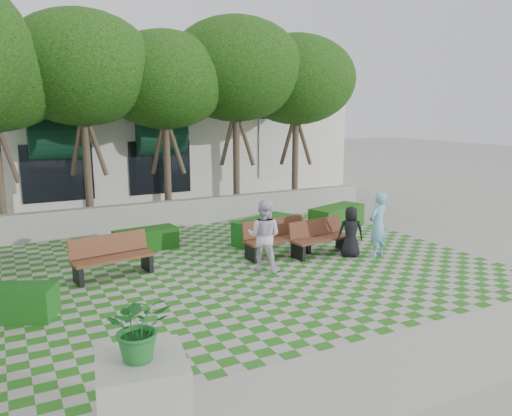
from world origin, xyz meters
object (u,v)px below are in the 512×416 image
planter_front (142,381)px  person_dark (351,232)px  person_white (264,236)px  bench_east (320,238)px  hedge_midright (264,230)px  hedge_midleft (146,240)px  bench_mid (277,238)px  hedge_west (5,303)px  person_blue (378,225)px  hedge_east (337,217)px  bench_west (112,257)px

planter_front → person_dark: planter_front is taller
person_dark → person_white: bearing=26.6°
bench_east → person_dark: (0.61, -0.59, 0.23)m
hedge_midright → planter_front: (-5.70, -7.43, 0.39)m
hedge_midleft → person_dark: bearing=-34.0°
bench_mid → hedge_west: (-6.75, -1.26, -0.17)m
bench_mid → planter_front: bearing=-134.5°
hedge_midleft → person_blue: 6.54m
hedge_east → person_dark: 3.45m
bench_mid → hedge_midleft: size_ratio=1.12×
hedge_east → hedge_west: bearing=-162.5°
bench_mid → bench_west: bench_mid is taller
hedge_east → bench_mid: bearing=-150.6°
bench_east → person_blue: 1.62m
person_dark → bench_west: bearing=15.3°
planter_front → hedge_east: bearing=42.1°
planter_front → person_dark: size_ratio=1.34×
hedge_midright → hedge_west: bearing=-159.4°
bench_west → bench_east: bearing=-16.7°
bench_mid → hedge_midright: size_ratio=0.93×
hedge_west → person_white: size_ratio=1.03×
hedge_east → person_white: (-4.41, -2.92, 0.53)m
planter_front → person_blue: (7.71, 4.66, 0.14)m
bench_east → person_blue: person_blue is taller
hedge_west → bench_mid: bearing=10.6°
bench_west → person_white: person_white is taller
hedge_east → bench_east: bearing=-134.6°
planter_front → person_white: (4.39, 5.04, 0.14)m
planter_front → bench_mid: bearing=48.4°
bench_east → hedge_west: 7.93m
bench_mid → hedge_east: 3.99m
bench_west → person_white: 3.71m
hedge_midright → person_dark: bearing=-60.6°
bench_east → person_white: person_white is taller
hedge_midleft → person_blue: person_blue is taller
bench_west → person_white: bearing=-29.5°
hedge_midleft → bench_west: bearing=-124.9°
hedge_east → hedge_west: hedge_east is taller
hedge_east → hedge_midright: hedge_midright is taller
hedge_midleft → bench_mid: bearing=-36.1°
person_dark → bench_mid: bearing=-2.6°
bench_west → person_dark: 6.27m
bench_mid → hedge_midright: bearing=72.4°
bench_east → planter_front: size_ratio=1.02×
bench_west → person_white: (3.46, -1.28, 0.41)m
person_blue → bench_east: bearing=-52.7°
bench_mid → person_dark: (1.74, -1.00, 0.21)m
bench_east → hedge_west: bearing=179.6°
person_blue → person_dark: person_blue is taller
hedge_east → hedge_west: 10.72m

